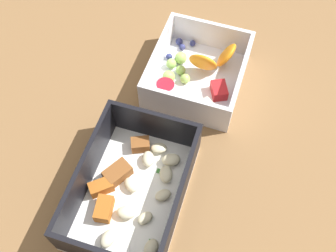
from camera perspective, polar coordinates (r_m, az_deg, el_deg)
name	(u,v)px	position (r cm, az deg, el deg)	size (l,w,h in cm)	color
table_surface	(169,131)	(58.53, 0.07, -0.74)	(80.00, 80.00, 2.00)	brown
pasta_container	(132,188)	(51.42, -5.20, -8.97)	(19.15, 13.25, 6.43)	white
fruit_bowl	(197,74)	(61.11, 4.24, 7.59)	(15.57, 13.74, 5.52)	white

